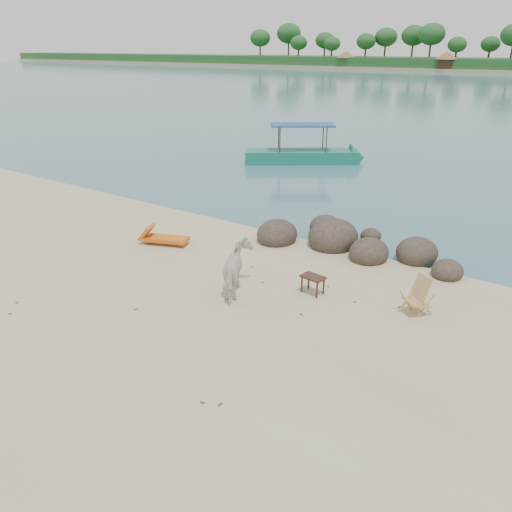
{
  "coord_description": "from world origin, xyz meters",
  "views": [
    {
      "loc": [
        7.16,
        -7.74,
        6.01
      ],
      "look_at": [
        0.43,
        2.0,
        1.0
      ],
      "focal_mm": 35.0,
      "sensor_mm": 36.0,
      "label": 1
    }
  ],
  "objects": [
    {
      "name": "lounge_chair",
      "position": [
        -3.83,
        3.07,
        0.26
      ],
      "size": [
        1.82,
        1.18,
        0.52
      ],
      "primitive_type": null,
      "rotation": [
        0.0,
        0.0,
        0.37
      ],
      "color": "#D25E18",
      "rests_on": "ground"
    },
    {
      "name": "deck_chair",
      "position": [
        4.31,
        3.14,
        0.45
      ],
      "size": [
        0.83,
        0.84,
        0.89
      ],
      "primitive_type": null,
      "rotation": [
        0.0,
        0.0,
        -0.65
      ],
      "color": "tan",
      "rests_on": "ground"
    },
    {
      "name": "cow",
      "position": [
        0.15,
        1.6,
        0.67
      ],
      "size": [
        1.43,
        1.72,
        1.33
      ],
      "primitive_type": "imported",
      "rotation": [
        0.0,
        0.0,
        3.69
      ],
      "color": "white",
      "rests_on": "ground"
    },
    {
      "name": "boat_near",
      "position": [
        -6.55,
        16.58,
        1.7
      ],
      "size": [
        6.64,
        5.32,
        3.4
      ],
      "primitive_type": null,
      "rotation": [
        0.0,
        0.0,
        0.61
      ],
      "color": "#18735A",
      "rests_on": "water"
    },
    {
      "name": "dead_leaves",
      "position": [
        0.56,
        0.63,
        0.0
      ],
      "size": [
        8.15,
        5.82,
        0.0
      ],
      "color": "brown",
      "rests_on": "ground"
    },
    {
      "name": "boulders",
      "position": [
        1.09,
        6.05,
        0.23
      ],
      "size": [
        6.48,
        3.0,
        1.18
      ],
      "rotation": [
        0.0,
        0.0,
        0.16
      ],
      "color": "#312A21",
      "rests_on": "ground"
    },
    {
      "name": "side_table",
      "position": [
        1.76,
        2.67,
        0.24
      ],
      "size": [
        0.65,
        0.47,
        0.49
      ],
      "primitive_type": null,
      "rotation": [
        0.0,
        0.0,
        -0.14
      ],
      "color": "black",
      "rests_on": "ground"
    }
  ]
}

